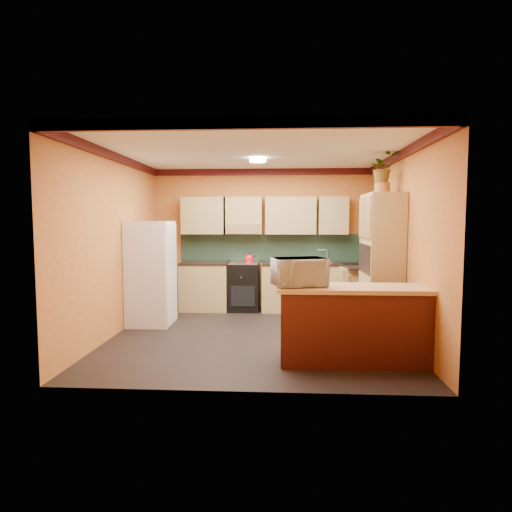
# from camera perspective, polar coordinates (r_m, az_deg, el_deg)

# --- Properties ---
(room_shell) EXTENTS (4.24, 4.24, 2.72)m
(room_shell) POSITION_cam_1_polar(r_m,az_deg,el_deg) (6.54, 0.27, 8.08)
(room_shell) COLOR black
(room_shell) RESTS_ON ground
(base_cabinets_back) EXTENTS (3.65, 0.60, 0.88)m
(base_cabinets_back) POSITION_cam_1_polar(r_m,az_deg,el_deg) (8.13, 2.78, -4.22)
(base_cabinets_back) COLOR tan
(base_cabinets_back) RESTS_ON ground
(countertop_back) EXTENTS (3.65, 0.62, 0.04)m
(countertop_back) POSITION_cam_1_polar(r_m,az_deg,el_deg) (8.08, 2.80, -1.00)
(countertop_back) COLOR black
(countertop_back) RESTS_ON base_cabinets_back
(stove) EXTENTS (0.58, 0.58, 0.91)m
(stove) POSITION_cam_1_polar(r_m,az_deg,el_deg) (8.16, -1.62, -4.08)
(stove) COLOR black
(stove) RESTS_ON ground
(kettle) EXTENTS (0.18, 0.18, 0.18)m
(kettle) POSITION_cam_1_polar(r_m,az_deg,el_deg) (8.04, -0.95, -0.30)
(kettle) COLOR red
(kettle) RESTS_ON stove
(sink) EXTENTS (0.48, 0.40, 0.03)m
(sink) POSITION_cam_1_polar(r_m,az_deg,el_deg) (8.10, 8.29, -0.77)
(sink) COLOR silver
(sink) RESTS_ON countertop_back
(base_cabinets_right) EXTENTS (0.60, 0.80, 0.88)m
(base_cabinets_right) POSITION_cam_1_polar(r_m,az_deg,el_deg) (7.73, 14.00, -4.83)
(base_cabinets_right) COLOR tan
(base_cabinets_right) RESTS_ON ground
(countertop_right) EXTENTS (0.62, 0.80, 0.04)m
(countertop_right) POSITION_cam_1_polar(r_m,az_deg,el_deg) (7.67, 14.07, -1.44)
(countertop_right) COLOR black
(countertop_right) RESTS_ON base_cabinets_right
(fridge) EXTENTS (0.68, 0.66, 1.70)m
(fridge) POSITION_cam_1_polar(r_m,az_deg,el_deg) (7.19, -13.86, -2.25)
(fridge) COLOR silver
(fridge) RESTS_ON ground
(pantry) EXTENTS (0.48, 0.90, 2.10)m
(pantry) POSITION_cam_1_polar(r_m,az_deg,el_deg) (6.58, 16.33, -1.19)
(pantry) COLOR tan
(pantry) RESTS_ON ground
(fern_pot) EXTENTS (0.22, 0.22, 0.16)m
(fern_pot) POSITION_cam_1_polar(r_m,az_deg,el_deg) (6.61, 16.46, 8.65)
(fern_pot) COLOR #A85C28
(fern_pot) RESTS_ON pantry
(fern) EXTENTS (0.47, 0.44, 0.43)m
(fern) POSITION_cam_1_polar(r_m,az_deg,el_deg) (6.64, 16.52, 11.20)
(fern) COLOR tan
(fern) RESTS_ON fern_pot
(breakfast_bar) EXTENTS (1.80, 0.55, 0.88)m
(breakfast_bar) POSITION_cam_1_polar(r_m,az_deg,el_deg) (5.31, 13.20, -9.19)
(breakfast_bar) COLOR #43150F
(breakfast_bar) RESTS_ON ground
(bar_top) EXTENTS (1.90, 0.65, 0.05)m
(bar_top) POSITION_cam_1_polar(r_m,az_deg,el_deg) (5.22, 13.30, -4.23)
(bar_top) COLOR tan
(bar_top) RESTS_ON breakfast_bar
(microwave) EXTENTS (0.70, 0.57, 0.34)m
(microwave) POSITION_cam_1_polar(r_m,az_deg,el_deg) (5.12, 5.76, -2.13)
(microwave) COLOR silver
(microwave) RESTS_ON bar_top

